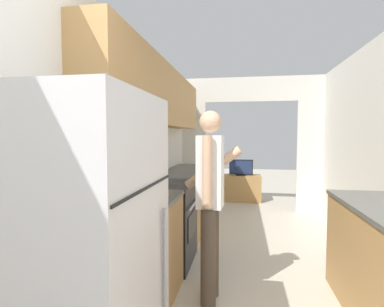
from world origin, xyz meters
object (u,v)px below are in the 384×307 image
(range_oven, at_px, (165,222))
(television, at_px, (241,168))
(refrigerator, at_px, (80,255))
(tv_cabinet, at_px, (241,188))
(person, at_px, (210,200))

(range_oven, relative_size, television, 2.07)
(refrigerator, distance_m, tv_cabinet, 5.23)
(person, height_order, television, person)
(person, bearing_deg, refrigerator, 157.92)
(range_oven, height_order, person, person)
(refrigerator, bearing_deg, tv_cabinet, 81.48)
(tv_cabinet, xyz_separation_m, television, (0.00, -0.04, 0.45))
(refrigerator, bearing_deg, television, 81.41)
(person, height_order, tv_cabinet, person)
(refrigerator, distance_m, television, 5.16)
(range_oven, relative_size, person, 0.63)
(range_oven, xyz_separation_m, person, (0.59, -0.69, 0.42))
(refrigerator, xyz_separation_m, person, (0.54, 1.13, 0.06))
(range_oven, bearing_deg, refrigerator, -88.49)
(tv_cabinet, relative_size, television, 1.70)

